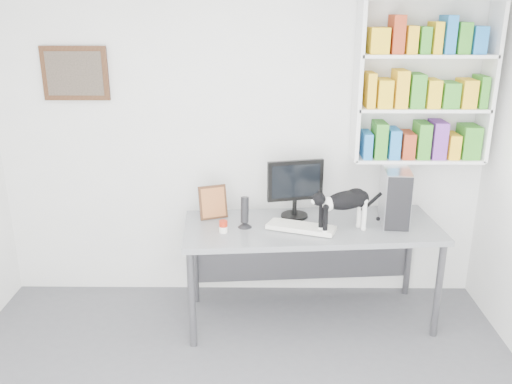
% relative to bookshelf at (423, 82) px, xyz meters
% --- Properties ---
extents(room, '(4.01, 4.01, 2.70)m').
position_rel_bookshelf_xyz_m(room, '(-1.40, -1.85, -0.50)').
color(room, '#55555A').
rests_on(room, ground).
extents(bookshelf, '(1.03, 0.28, 1.24)m').
position_rel_bookshelf_xyz_m(bookshelf, '(0.00, 0.00, 0.00)').
color(bookshelf, white).
rests_on(bookshelf, room).
extents(wall_art, '(0.52, 0.04, 0.42)m').
position_rel_bookshelf_xyz_m(wall_art, '(-2.70, 0.12, 0.05)').
color(wall_art, '#4D3018').
rests_on(wall_art, room).
extents(desk, '(2.00, 0.91, 0.81)m').
position_rel_bookshelf_xyz_m(desk, '(-0.85, -0.34, -1.45)').
color(desk, gray).
rests_on(desk, room).
extents(monitor, '(0.48, 0.31, 0.48)m').
position_rel_bookshelf_xyz_m(monitor, '(-0.97, -0.16, -0.80)').
color(monitor, black).
rests_on(monitor, desk).
extents(keyboard, '(0.54, 0.35, 0.04)m').
position_rel_bookshelf_xyz_m(keyboard, '(-0.93, -0.43, -1.02)').
color(keyboard, silver).
rests_on(keyboard, desk).
extents(pc_tower, '(0.23, 0.45, 0.43)m').
position_rel_bookshelf_xyz_m(pc_tower, '(-0.21, -0.25, -0.83)').
color(pc_tower, '#ACACB0').
rests_on(pc_tower, desk).
extents(speaker, '(0.12, 0.12, 0.25)m').
position_rel_bookshelf_xyz_m(speaker, '(-1.36, -0.38, -0.92)').
color(speaker, black).
rests_on(speaker, desk).
extents(leaning_print, '(0.24, 0.16, 0.27)m').
position_rel_bookshelf_xyz_m(leaning_print, '(-1.61, -0.19, -0.90)').
color(leaning_print, '#4D3018').
rests_on(leaning_print, desk).
extents(soup_can, '(0.08, 0.08, 0.09)m').
position_rel_bookshelf_xyz_m(soup_can, '(-1.52, -0.49, -0.99)').
color(soup_can, red).
rests_on(soup_can, desk).
extents(cat, '(0.55, 0.35, 0.33)m').
position_rel_bookshelf_xyz_m(cat, '(-0.62, -0.46, -0.87)').
color(cat, black).
rests_on(cat, desk).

